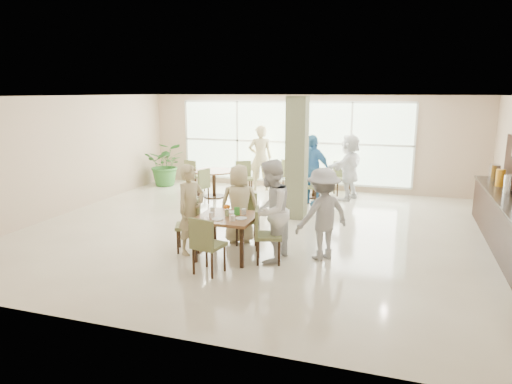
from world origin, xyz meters
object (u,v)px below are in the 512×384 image
(round_table_right, at_px, (314,177))
(adult_a, at_px, (311,170))
(potted_plant, at_px, (166,164))
(teen_left, at_px, (191,209))
(teen_far, at_px, (239,204))
(teen_right, at_px, (271,211))
(round_table_left, at_px, (214,176))
(adult_b, at_px, (349,167))
(main_table, at_px, (227,221))
(adult_standing, at_px, (260,158))
(buffet_counter, at_px, (509,217))
(teen_standing, at_px, (323,214))

(round_table_right, bearing_deg, adult_a, -84.21)
(potted_plant, distance_m, teen_left, 6.36)
(teen_far, bearing_deg, teen_right, 115.67)
(round_table_left, distance_m, teen_far, 4.01)
(teen_left, distance_m, adult_b, 5.64)
(main_table, xyz_separation_m, adult_standing, (-1.14, 5.58, 0.30))
(teen_right, xyz_separation_m, adult_a, (-0.14, 4.26, 0.02))
(round_table_right, xyz_separation_m, adult_b, (0.96, -0.01, 0.32))
(round_table_left, xyz_separation_m, buffet_counter, (6.96, -2.09, -0.03))
(round_table_right, relative_size, potted_plant, 0.81)
(teen_far, bearing_deg, teen_left, 32.94)
(buffet_counter, distance_m, teen_right, 4.64)
(round_table_left, distance_m, adult_b, 3.72)
(teen_left, height_order, teen_far, teen_left)
(round_table_right, xyz_separation_m, teen_left, (-1.24, -5.20, 0.25))
(main_table, relative_size, adult_a, 0.56)
(main_table, relative_size, teen_right, 0.57)
(teen_standing, distance_m, adult_a, 4.02)
(teen_far, distance_m, teen_right, 1.17)
(teen_left, height_order, teen_standing, teen_left)
(buffet_counter, bearing_deg, adult_standing, 150.83)
(adult_a, bearing_deg, teen_right, -68.48)
(adult_standing, bearing_deg, main_table, 79.77)
(teen_left, bearing_deg, potted_plant, 56.73)
(adult_a, height_order, adult_standing, adult_standing)
(round_table_right, distance_m, adult_standing, 1.78)
(teen_right, bearing_deg, round_table_left, -140.94)
(teen_left, distance_m, teen_far, 1.06)
(potted_plant, height_order, teen_right, teen_right)
(teen_right, bearing_deg, buffet_counter, 122.82)
(round_table_left, distance_m, teen_standing, 5.38)
(main_table, xyz_separation_m, round_table_right, (0.56, 5.19, -0.09))
(adult_a, distance_m, adult_standing, 2.18)
(teen_left, distance_m, teen_right, 1.47)
(teen_far, bearing_deg, main_table, 73.26)
(main_table, distance_m, round_table_left, 4.79)
(round_table_right, distance_m, teen_left, 5.36)
(round_table_left, relative_size, teen_far, 0.74)
(teen_right, distance_m, teen_standing, 0.92)
(teen_left, bearing_deg, round_table_right, 10.38)
(teen_standing, bearing_deg, teen_left, -34.79)
(buffet_counter, distance_m, teen_far, 5.14)
(main_table, height_order, teen_right, teen_right)
(round_table_left, xyz_separation_m, teen_left, (1.41, -4.33, 0.24))
(buffet_counter, bearing_deg, teen_right, -152.16)
(adult_a, bearing_deg, potted_plant, -172.10)
(teen_right, bearing_deg, adult_a, -173.19)
(teen_left, bearing_deg, main_table, -64.80)
(round_table_left, bearing_deg, teen_left, -71.95)
(potted_plant, xyz_separation_m, teen_far, (4.07, -4.48, 0.09))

